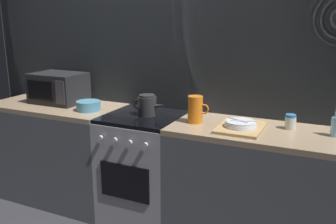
% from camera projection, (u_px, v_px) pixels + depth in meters
% --- Properties ---
extents(ground_plane, '(8.00, 8.00, 0.00)m').
position_uv_depth(ground_plane, '(145.00, 216.00, 3.12)').
color(ground_plane, '#2D2D33').
extents(back_wall, '(3.60, 0.05, 2.40)m').
position_uv_depth(back_wall, '(161.00, 72.00, 3.10)').
color(back_wall, gray).
rests_on(back_wall, ground_plane).
extents(counter_left, '(1.20, 0.60, 0.90)m').
position_uv_depth(counter_left, '(59.00, 151.00, 3.37)').
color(counter_left, '#515459').
rests_on(counter_left, ground_plane).
extents(stove_unit, '(0.60, 0.63, 0.90)m').
position_uv_depth(stove_unit, '(144.00, 168.00, 3.00)').
color(stove_unit, '#9E9EA3').
rests_on(stove_unit, ground_plane).
extents(counter_right, '(1.20, 0.60, 0.90)m').
position_uv_depth(counter_right, '(253.00, 189.00, 2.63)').
color(counter_right, '#515459').
rests_on(counter_right, ground_plane).
extents(microwave, '(0.46, 0.35, 0.27)m').
position_uv_depth(microwave, '(59.00, 88.00, 3.30)').
color(microwave, black).
rests_on(microwave, counter_left).
extents(kettle, '(0.28, 0.15, 0.17)m').
position_uv_depth(kettle, '(147.00, 105.00, 2.87)').
color(kettle, '#262628').
rests_on(kettle, stove_unit).
extents(mixing_bowl, '(0.20, 0.20, 0.08)m').
position_uv_depth(mixing_bowl, '(89.00, 106.00, 3.03)').
color(mixing_bowl, teal).
rests_on(mixing_bowl, counter_left).
extents(pitcher, '(0.16, 0.11, 0.20)m').
position_uv_depth(pitcher, '(195.00, 109.00, 2.66)').
color(pitcher, orange).
rests_on(pitcher, counter_right).
extents(dish_pile, '(0.30, 0.40, 0.07)m').
position_uv_depth(dish_pile, '(241.00, 126.00, 2.52)').
color(dish_pile, tan).
rests_on(dish_pile, counter_right).
extents(spice_jar, '(0.08, 0.08, 0.10)m').
position_uv_depth(spice_jar, '(290.00, 122.00, 2.52)').
color(spice_jar, silver).
rests_on(spice_jar, counter_right).
extents(spray_bottle, '(0.08, 0.06, 0.20)m').
position_uv_depth(spray_bottle, '(336.00, 125.00, 2.35)').
color(spray_bottle, '#8CCCE5').
rests_on(spray_bottle, counter_right).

